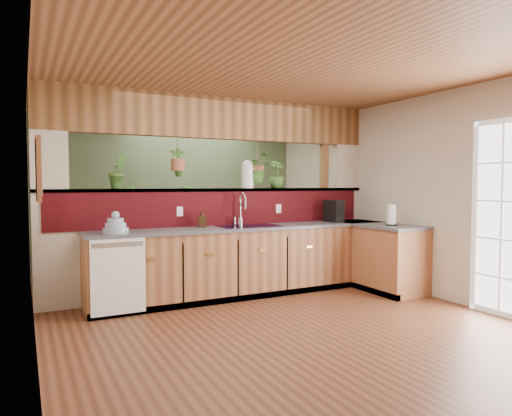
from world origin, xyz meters
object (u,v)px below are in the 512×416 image
faucet (241,208)px  coffee_maker (334,212)px  paper_towel (392,215)px  dish_stack (116,226)px  glass_jar (248,174)px  shelving_console (164,240)px  soap_dispenser (202,219)px

faucet → coffee_maker: 1.43m
coffee_maker → paper_towel: coffee_maker is taller
faucet → paper_towel: (1.75, -0.95, -0.10)m
faucet → dish_stack: (-1.67, -0.26, -0.16)m
dish_stack → coffee_maker: size_ratio=0.89×
faucet → dish_stack: size_ratio=1.54×
faucet → coffee_maker: (1.42, -0.14, -0.09)m
dish_stack → glass_jar: 2.02m
dish_stack → shelving_console: size_ratio=0.20×
coffee_maker → glass_jar: (-1.22, 0.36, 0.54)m
coffee_maker → paper_towel: bearing=-74.6°
dish_stack → soap_dispenser: size_ratio=1.33×
glass_jar → faucet: bearing=-132.3°
faucet → coffee_maker: faucet is taller
soap_dispenser → glass_jar: glass_jar is taller
faucet → shelving_console: 2.26m
paper_towel → shelving_console: 3.82m
shelving_console → glass_jar: bearing=-88.5°
paper_towel → shelving_console: (-2.21, 3.06, -0.53)m
glass_jar → coffee_maker: bearing=-16.4°
dish_stack → paper_towel: 3.49m
faucet → dish_stack: bearing=-171.2°
glass_jar → shelving_console: glass_jar is taller
faucet → glass_jar: glass_jar is taller
dish_stack → soap_dispenser: dish_stack is taller
soap_dispenser → dish_stack: bearing=-168.9°
soap_dispenser → glass_jar: size_ratio=0.55×
soap_dispenser → paper_towel: 2.49m
glass_jar → shelving_console: (-0.66, 1.90, -1.08)m
dish_stack → soap_dispenser: 1.13m
coffee_maker → glass_jar: glass_jar is taller
soap_dispenser → paper_towel: size_ratio=0.72×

